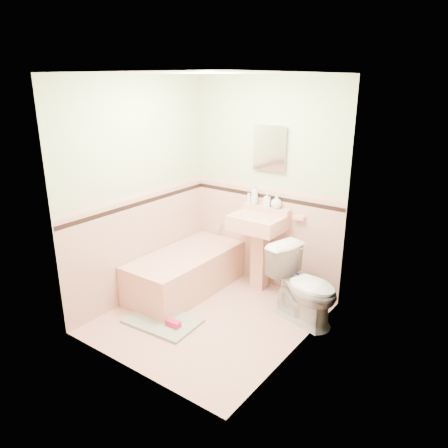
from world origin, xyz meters
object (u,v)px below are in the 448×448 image
Objects in this scene: sink at (257,253)px; shoe at (173,323)px; soap_bottle_right at (277,201)px; toilet at (304,286)px; medicine_cabinet at (270,148)px; soap_bottle_mid at (267,199)px; soap_bottle_left at (255,195)px; bucket at (290,286)px; bathtub at (186,273)px.

sink reaches higher than shoe.
toilet is (0.64, -0.49, -0.70)m from soap_bottle_right.
soap_bottle_mid is (0.00, -0.03, -0.60)m from medicine_cabinet.
toilet is (0.77, -0.31, -0.08)m from sink.
medicine_cabinet is 2.15× the size of soap_bottle_left.
soap_bottle_mid is 1.05× the size of soap_bottle_right.
soap_bottle_mid is at bearing 168.48° from bucket.
soap_bottle_left is at bearing -170.03° from medicine_cabinet.
bathtub is at bearing -138.84° from soap_bottle_right.
toilet is at bearing -22.07° from sink.
shoe is at bearing -58.07° from bathtub.
sink is at bearing 83.63° from toilet.
shoe is (-0.36, -1.44, -1.03)m from soap_bottle_right.
soap_bottle_left is (0.51, 0.71, 0.91)m from bathtub.
toilet is at bearing -37.59° from soap_bottle_right.
sink is 0.65m from soap_bottle_mid.
soap_bottle_left reaches higher than shoe.
bucket reaches higher than shoe.
sink is 0.70m from soap_bottle_left.
shoe is (-0.05, -1.44, -1.07)m from soap_bottle_left.
medicine_cabinet is 2.96× the size of soap_bottle_mid.
soap_bottle_right is 1.81m from shoe.
sink is 0.66m from soap_bottle_right.
soap_bottle_left is 1.38× the size of soap_bottle_mid.
sink is at bearing 78.24° from shoe.
sink is 1.24m from medicine_cabinet.
soap_bottle_mid is 0.68× the size of bucket.
soap_bottle_right is at bearing 53.72° from sink.
bathtub is 1.89× the size of toilet.
bucket is (0.40, -0.08, -0.98)m from soap_bottle_mid.
shoe is at bearing -100.03° from sink.
soap_bottle_right is at bearing 41.16° from bathtub.
sink reaches higher than toilet.
soap_bottle_left is at bearing 171.92° from bucket.
soap_bottle_mid is at bearing 73.01° from toilet.
bathtub is 1.26m from bucket.
medicine_cabinet is 1.60m from toilet.
medicine_cabinet reaches higher than shoe.
medicine_cabinet is 3.11× the size of soap_bottle_right.
bathtub is 8.89× the size of soap_bottle_mid.
soap_bottle_right is at bearing 74.43° from shoe.
soap_bottle_mid is at bearing 180.00° from soap_bottle_right.
medicine_cabinet is 3.12× the size of shoe.
soap_bottle_left is 1.80m from shoe.
soap_bottle_mid reaches higher than sink.
soap_bottle_right reaches higher than toilet.
sink is at bearing -166.40° from bucket.
bathtub is 0.88m from shoe.
medicine_cabinet is 1.63m from bucket.
shoe is (-1.00, -0.95, -0.34)m from toilet.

